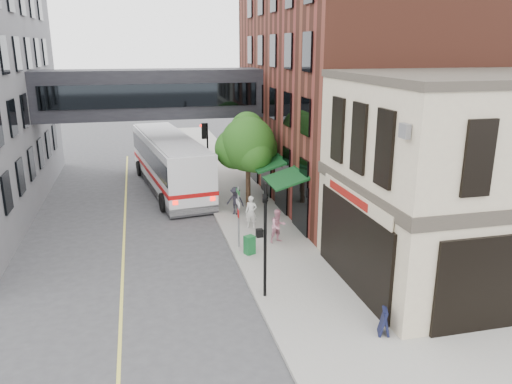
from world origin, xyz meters
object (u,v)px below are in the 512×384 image
pedestrian_b (278,226)px  pedestrian_c (235,201)px  newspaper_box (250,245)px  bus (169,160)px  pedestrian_a (251,212)px  sandwich_board (384,322)px

pedestrian_b → pedestrian_c: (-1.21, 4.63, -0.03)m
pedestrian_c → pedestrian_b: bearing=-43.4°
pedestrian_c → newspaper_box: bearing=-62.7°
bus → pedestrian_c: (3.18, -6.82, -1.03)m
pedestrian_a → bus: bearing=135.5°
pedestrian_c → newspaper_box: 5.75m
sandwich_board → pedestrian_a: bearing=121.7°
bus → pedestrian_b: bearing=-69.0°
bus → pedestrian_a: bus is taller
pedestrian_a → pedestrian_c: bearing=123.7°
pedestrian_b → pedestrian_c: pedestrian_b is taller
bus → pedestrian_a: (3.57, -9.15, -0.98)m
pedestrian_a → pedestrian_b: bearing=-46.3°
bus → pedestrian_c: 7.60m
pedestrian_b → newspaper_box: (-1.67, -1.09, -0.40)m
bus → sandwich_board: bearing=-74.5°
pedestrian_b → pedestrian_c: bearing=90.2°
pedestrian_b → newspaper_box: 2.04m
pedestrian_c → pedestrian_a: bearing=-48.5°
bus → newspaper_box: bus is taller
bus → newspaper_box: 12.91m
bus → pedestrian_a: bearing=-68.7°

